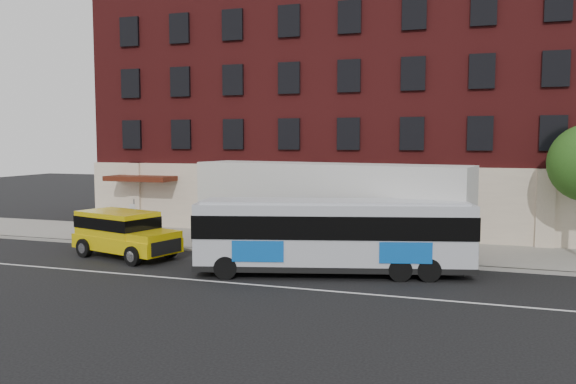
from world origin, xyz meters
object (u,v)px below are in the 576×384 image
(city_bus, at_px, (333,234))
(yellow_suv, at_px, (122,231))
(shipping_container, at_px, (328,211))
(sign_pole, at_px, (134,219))

(city_bus, bearing_deg, yellow_suv, 177.64)
(city_bus, distance_m, shipping_container, 3.85)
(yellow_suv, distance_m, shipping_container, 9.91)
(sign_pole, relative_size, shipping_container, 0.18)
(sign_pole, bearing_deg, shipping_container, 3.61)
(yellow_suv, xyz_separation_m, shipping_container, (9.33, 3.21, 0.96))
(city_bus, bearing_deg, sign_pole, 165.42)
(sign_pole, height_order, shipping_container, shipping_container)
(shipping_container, bearing_deg, city_bus, -72.55)
(sign_pole, bearing_deg, yellow_suv, -67.95)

